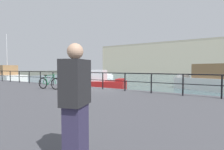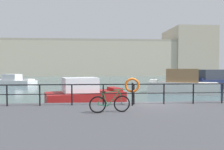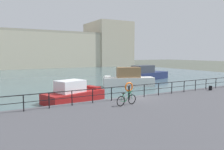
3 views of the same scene
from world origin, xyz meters
name	(u,v)px [view 3 (image 3 of 3)]	position (x,y,z in m)	size (l,w,h in m)	color
ground_plane	(132,107)	(0.00, 0.00, 0.00)	(240.00, 240.00, 0.00)	#4C5147
water_basin	(50,76)	(0.00, 30.20, 0.01)	(80.00, 60.00, 0.01)	#476066
quay_promenade	(193,122)	(0.00, -6.50, 0.48)	(56.00, 13.00, 0.96)	#47474C
harbor_building	(49,49)	(7.03, 61.20, 6.30)	(74.62, 17.19, 16.75)	#C1B79E
moored_small_launch	(147,74)	(13.78, 15.33, 1.00)	(8.96, 4.65, 2.57)	navy
moored_blue_motorboat	(128,79)	(6.36, 10.13, 1.05)	(7.33, 4.27, 2.73)	white
moored_harbor_tender	(73,94)	(-3.72, 4.48, 0.78)	(6.35, 4.27, 2.09)	maroon
quay_railing	(137,89)	(-0.06, -0.75, 1.69)	(27.07, 0.07, 1.08)	black
parked_bicycle	(126,100)	(-2.21, -2.53, 1.34)	(1.76, 0.30, 0.98)	black
mooring_bollard	(210,88)	(8.65, -1.30, 1.18)	(0.32, 0.32, 0.44)	black
life_ring_stand	(129,87)	(-0.99, -1.01, 1.93)	(0.75, 0.16, 1.40)	black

